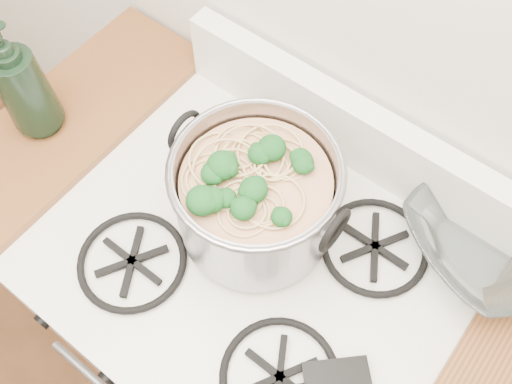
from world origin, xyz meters
name	(u,v)px	position (x,y,z in m)	size (l,w,h in m)	color
gas_range	(254,328)	(0.00, 1.26, 0.44)	(0.76, 0.66, 0.92)	white
counter_left	(113,217)	(-0.51, 1.26, 0.46)	(0.25, 0.65, 0.92)	silver
stock_pot	(256,198)	(-0.03, 1.32, 1.02)	(0.33, 0.30, 0.20)	gray
glass_bowl	(487,242)	(0.33, 1.54, 0.94)	(0.12, 0.12, 0.03)	white
bottle	(20,81)	(-0.53, 1.23, 1.06)	(0.10, 0.11, 0.27)	black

